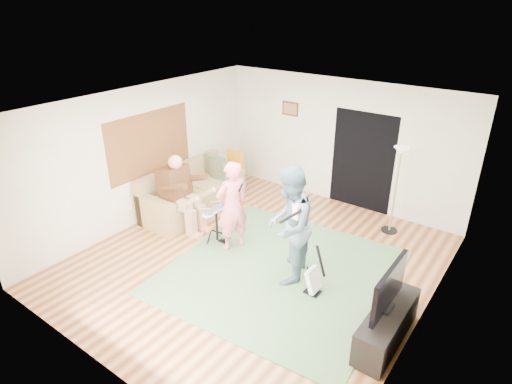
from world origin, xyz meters
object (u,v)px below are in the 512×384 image
guitarist (289,226)px  tv_cabinet (387,325)px  television (389,287)px  dining_chair (232,180)px  sofa (190,196)px  torchiere_lamp (398,175)px  guitar_spare (314,280)px  singer (232,206)px  drum_kit (217,226)px

guitarist → tv_cabinet: 2.00m
guitarist → tv_cabinet: size_ratio=1.38×
television → dining_chair: bearing=152.4°
sofa → dining_chair: dining_chair is taller
torchiere_lamp → tv_cabinet: 3.18m
dining_chair → guitar_spare: bearing=-33.3°
guitarist → tv_cabinet: bearing=58.2°
dining_chair → television: 5.09m
torchiere_lamp → tv_cabinet: size_ratio=1.23×
guitarist → singer: bearing=-117.4°
sofa → television: bearing=-14.9°
dining_chair → tv_cabinet: 5.11m
torchiere_lamp → tv_cabinet: torchiere_lamp is taller
sofa → tv_cabinet: size_ratio=1.67×
guitar_spare → sofa: bearing=164.6°
dining_chair → singer: bearing=-51.8°
torchiere_lamp → television: 3.04m
dining_chair → television: bearing=-28.9°
guitarist → guitar_spare: 0.91m
singer → torchiere_lamp: bearing=156.9°
torchiere_lamp → singer: bearing=-132.9°
guitarist → guitar_spare: (0.55, -0.12, -0.72)m
sofa → tv_cabinet: (4.80, -1.27, -0.07)m
torchiere_lamp → dining_chair: 3.67m
sofa → torchiere_lamp: torchiere_lamp is taller
dining_chair → tv_cabinet: bearing=-28.6°
torchiere_lamp → dining_chair: size_ratio=1.66×
singer → guitar_spare: bearing=100.3°
sofa → tv_cabinet: sofa is taller
singer → television: singer is taller
drum_kit → dining_chair: size_ratio=0.67×
sofa → torchiere_lamp: size_ratio=1.36×
drum_kit → guitarist: 1.82m
singer → guitar_spare: singer is taller
guitarist → dining_chair: bearing=-144.2°
guitar_spare → dining_chair: size_ratio=0.85×
drum_kit → singer: size_ratio=0.42×
drum_kit → television: bearing=-10.2°
singer → torchiere_lamp: torchiere_lamp is taller
sofa → guitar_spare: sofa is taller
tv_cabinet → television: 0.60m
drum_kit → guitar_spare: guitar_spare is taller
guitar_spare → tv_cabinet: (1.26, -0.30, -0.00)m
sofa → torchiere_lamp: 4.22m
singer → dining_chair: bearing=-120.6°
drum_kit → torchiere_lamp: (2.50, 2.25, 0.88)m
guitar_spare → torchiere_lamp: 2.75m
drum_kit → singer: bearing=-1.8°
singer → dining_chair: (-1.43, 1.74, -0.47)m
tv_cabinet → television: size_ratio=1.37×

